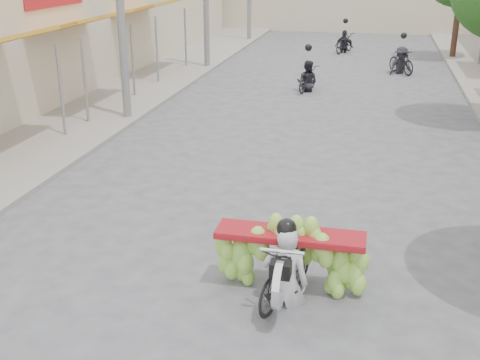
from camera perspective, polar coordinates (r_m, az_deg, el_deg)
name	(u,v)px	position (r m, az deg, el deg)	size (l,w,h in m)	color
sidewalk_left	(119,94)	(21.97, -11.45, 7.98)	(4.00, 60.00, 0.12)	gray
banana_motorbike	(288,250)	(8.73, 4.55, -6.68)	(2.20, 1.84, 2.25)	black
bg_motorbike_a	(308,71)	(22.32, 6.42, 10.26)	(0.92, 1.66, 1.95)	black
bg_motorbike_b	(402,54)	(26.36, 15.11, 11.49)	(1.36, 1.73, 1.95)	black
bg_motorbike_c	(345,37)	(31.61, 9.89, 13.21)	(1.20, 1.82, 1.95)	black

